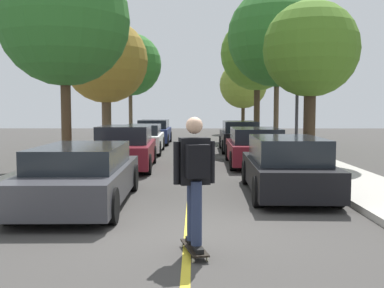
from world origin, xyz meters
TOP-DOWN VIEW (x-y plane):
  - ground at (0.00, 0.00)m, footprint 80.00×80.00m
  - center_line at (0.00, 4.00)m, footprint 0.12×39.20m
  - parked_car_left_nearest at (-2.25, 2.23)m, footprint 2.03×4.66m
  - parked_car_left_near at (-2.25, 8.08)m, footprint 2.09×4.42m
  - parked_car_left_far at (-2.25, 13.54)m, footprint 1.87×4.39m
  - parked_car_left_farthest at (-2.25, 19.03)m, footprint 1.91×4.40m
  - parked_car_right_nearest at (2.25, 3.38)m, footprint 1.90×4.25m
  - parked_car_right_near at (2.25, 8.90)m, footprint 2.00×4.34m
  - parked_car_right_far at (2.25, 14.33)m, footprint 1.88×4.43m
  - street_tree_left_nearest at (-4.04, 7.49)m, footprint 4.19×4.19m
  - street_tree_left_near at (-4.04, 14.21)m, footprint 3.94×3.94m
  - street_tree_left_far at (-4.04, 22.28)m, footprint 4.01×4.01m
  - street_tree_right_nearest at (4.04, 8.41)m, footprint 3.25×3.25m
  - street_tree_right_near at (4.04, 14.76)m, footprint 4.73×4.73m
  - street_tree_right_far at (4.04, 21.58)m, footprint 4.61×4.61m
  - street_tree_right_farthest at (4.04, 29.70)m, footprint 3.82×3.82m
  - fire_hydrant at (-3.75, 4.92)m, footprint 0.20×0.20m
  - streetlamp at (4.00, 10.17)m, footprint 0.36×0.24m
  - skateboard at (0.10, -1.00)m, footprint 0.41×0.87m
  - skateboarder at (0.11, -1.03)m, footprint 0.59×0.70m

SIDE VIEW (x-z plane):
  - ground at x=0.00m, z-range 0.00..0.00m
  - center_line at x=0.00m, z-range 0.00..0.01m
  - skateboard at x=0.10m, z-range 0.04..0.14m
  - fire_hydrant at x=-3.75m, z-range 0.14..0.84m
  - parked_car_left_nearest at x=-2.25m, z-range 0.00..1.25m
  - parked_car_left_far at x=-2.25m, z-range -0.01..1.29m
  - parked_car_right_near at x=2.25m, z-range -0.01..1.33m
  - parked_car_right_nearest at x=2.25m, z-range -0.01..1.34m
  - parked_car_left_farthest at x=-2.25m, z-range 0.00..1.38m
  - parked_car_left_near at x=-2.25m, z-range -0.03..1.41m
  - parked_car_right_far at x=2.25m, z-range -0.01..1.43m
  - skateboarder at x=0.11m, z-range 0.23..2.02m
  - streetlamp at x=4.00m, z-range 0.53..5.62m
  - street_tree_right_farthest at x=4.04m, z-range 1.09..6.83m
  - street_tree_right_nearest at x=4.04m, z-range 1.24..6.76m
  - street_tree_left_near at x=-4.04m, z-range 1.19..7.27m
  - street_tree_left_nearest at x=-4.04m, z-range 1.42..8.21m
  - street_tree_left_far at x=-4.04m, z-range 1.49..8.23m
  - street_tree_right_near at x=4.04m, z-range 1.59..9.25m
  - street_tree_right_far at x=4.04m, z-range 1.63..9.27m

